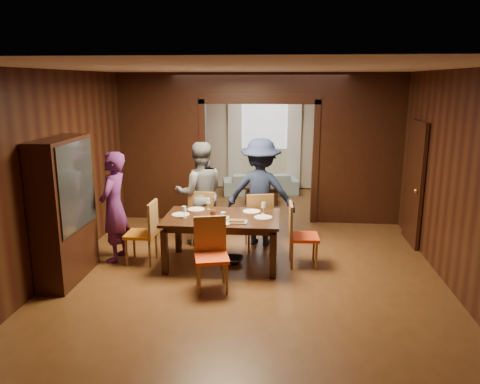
# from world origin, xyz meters

# --- Properties ---
(floor) EXTENTS (9.00, 9.00, 0.00)m
(floor) POSITION_xyz_m (0.00, 0.00, 0.00)
(floor) COLOR #573418
(floor) RESTS_ON ground
(ceiling) EXTENTS (5.50, 9.00, 0.02)m
(ceiling) POSITION_xyz_m (0.00, 0.00, 2.90)
(ceiling) COLOR silver
(ceiling) RESTS_ON room_walls
(room_walls) EXTENTS (5.52, 9.01, 2.90)m
(room_walls) POSITION_xyz_m (0.00, 1.89, 1.51)
(room_walls) COLOR black
(room_walls) RESTS_ON floor
(person_purple) EXTENTS (0.44, 0.65, 1.71)m
(person_purple) POSITION_xyz_m (-2.10, -0.75, 0.85)
(person_purple) COLOR #521F5A
(person_purple) RESTS_ON floor
(person_grey) EXTENTS (1.00, 0.87, 1.76)m
(person_grey) POSITION_xyz_m (-0.92, 0.14, 0.88)
(person_grey) COLOR #5D5D65
(person_grey) RESTS_ON floor
(person_navy) EXTENTS (1.25, 0.81, 1.82)m
(person_navy) POSITION_xyz_m (0.11, 0.22, 0.91)
(person_navy) COLOR #1A2341
(person_navy) RESTS_ON floor
(sofa) EXTENTS (1.92, 0.99, 0.53)m
(sofa) POSITION_xyz_m (-0.07, 3.85, 0.27)
(sofa) COLOR #9BC1CB
(sofa) RESTS_ON floor
(serving_bowl) EXTENTS (0.35, 0.35, 0.09)m
(serving_bowl) POSITION_xyz_m (-0.28, -0.73, 0.80)
(serving_bowl) COLOR black
(serving_bowl) RESTS_ON dining_table
(dining_table) EXTENTS (1.72, 1.07, 0.76)m
(dining_table) POSITION_xyz_m (-0.43, -0.79, 0.38)
(dining_table) COLOR black
(dining_table) RESTS_ON floor
(coffee_table) EXTENTS (0.80, 0.50, 0.40)m
(coffee_table) POSITION_xyz_m (0.02, 2.94, 0.20)
(coffee_table) COLOR black
(coffee_table) RESTS_ON floor
(chair_left) EXTENTS (0.45, 0.45, 0.97)m
(chair_left) POSITION_xyz_m (-1.68, -0.82, 0.48)
(chair_left) COLOR #C66B12
(chair_left) RESTS_ON floor
(chair_right) EXTENTS (0.46, 0.46, 0.97)m
(chair_right) POSITION_xyz_m (0.80, -0.72, 0.48)
(chair_right) COLOR #E93E16
(chair_right) RESTS_ON floor
(chair_far_l) EXTENTS (0.50, 0.50, 0.97)m
(chair_far_l) POSITION_xyz_m (-0.84, 0.10, 0.48)
(chair_far_l) COLOR red
(chair_far_l) RESTS_ON floor
(chair_far_r) EXTENTS (0.52, 0.52, 0.97)m
(chair_far_r) POSITION_xyz_m (0.08, -0.01, 0.48)
(chair_far_r) COLOR orange
(chair_far_r) RESTS_ON floor
(chair_near) EXTENTS (0.53, 0.53, 0.97)m
(chair_near) POSITION_xyz_m (-0.45, -1.69, 0.48)
(chair_near) COLOR #F14716
(chair_near) RESTS_ON floor
(hutch) EXTENTS (0.40, 1.20, 2.00)m
(hutch) POSITION_xyz_m (-2.53, -1.50, 1.00)
(hutch) COLOR black
(hutch) RESTS_ON floor
(door_right) EXTENTS (0.06, 0.90, 2.10)m
(door_right) POSITION_xyz_m (2.70, 0.50, 1.05)
(door_right) COLOR black
(door_right) RESTS_ON floor
(window_far) EXTENTS (1.20, 0.03, 1.30)m
(window_far) POSITION_xyz_m (0.00, 4.44, 1.70)
(window_far) COLOR silver
(window_far) RESTS_ON back_wall
(curtain_left) EXTENTS (0.35, 0.06, 2.40)m
(curtain_left) POSITION_xyz_m (-0.75, 4.40, 1.25)
(curtain_left) COLOR white
(curtain_left) RESTS_ON back_wall
(curtain_right) EXTENTS (0.35, 0.06, 2.40)m
(curtain_right) POSITION_xyz_m (0.75, 4.40, 1.25)
(curtain_right) COLOR white
(curtain_right) RESTS_ON back_wall
(plate_left) EXTENTS (0.27, 0.27, 0.01)m
(plate_left) POSITION_xyz_m (-1.06, -0.76, 0.77)
(plate_left) COLOR silver
(plate_left) RESTS_ON dining_table
(plate_far_l) EXTENTS (0.27, 0.27, 0.01)m
(plate_far_l) POSITION_xyz_m (-0.88, -0.45, 0.77)
(plate_far_l) COLOR silver
(plate_far_l) RESTS_ON dining_table
(plate_far_r) EXTENTS (0.27, 0.27, 0.01)m
(plate_far_r) POSITION_xyz_m (-0.00, -0.49, 0.77)
(plate_far_r) COLOR white
(plate_far_r) RESTS_ON dining_table
(plate_right) EXTENTS (0.27, 0.27, 0.01)m
(plate_right) POSITION_xyz_m (0.19, -0.80, 0.77)
(plate_right) COLOR silver
(plate_right) RESTS_ON dining_table
(plate_near) EXTENTS (0.27, 0.27, 0.01)m
(plate_near) POSITION_xyz_m (-0.39, -1.14, 0.77)
(plate_near) COLOR silver
(plate_near) RESTS_ON dining_table
(platter_a) EXTENTS (0.30, 0.20, 0.04)m
(platter_a) POSITION_xyz_m (-0.46, -0.90, 0.78)
(platter_a) COLOR gray
(platter_a) RESTS_ON dining_table
(platter_b) EXTENTS (0.30, 0.20, 0.04)m
(platter_b) POSITION_xyz_m (-0.18, -1.06, 0.78)
(platter_b) COLOR gray
(platter_b) RESTS_ON dining_table
(wineglass_left) EXTENTS (0.08, 0.08, 0.18)m
(wineglass_left) POSITION_xyz_m (-0.97, -0.92, 0.85)
(wineglass_left) COLOR silver
(wineglass_left) RESTS_ON dining_table
(wineglass_far) EXTENTS (0.08, 0.08, 0.18)m
(wineglass_far) POSITION_xyz_m (-0.69, -0.41, 0.85)
(wineglass_far) COLOR white
(wineglass_far) RESTS_ON dining_table
(wineglass_right) EXTENTS (0.08, 0.08, 0.18)m
(wineglass_right) POSITION_xyz_m (0.19, -0.59, 0.85)
(wineglass_right) COLOR white
(wineglass_right) RESTS_ON dining_table
(tumbler) EXTENTS (0.07, 0.07, 0.14)m
(tumbler) POSITION_xyz_m (-0.38, -1.04, 0.83)
(tumbler) COLOR silver
(tumbler) RESTS_ON dining_table
(condiment_jar) EXTENTS (0.08, 0.08, 0.11)m
(condiment_jar) POSITION_xyz_m (-0.56, -0.84, 0.82)
(condiment_jar) COLOR #4A2611
(condiment_jar) RESTS_ON dining_table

